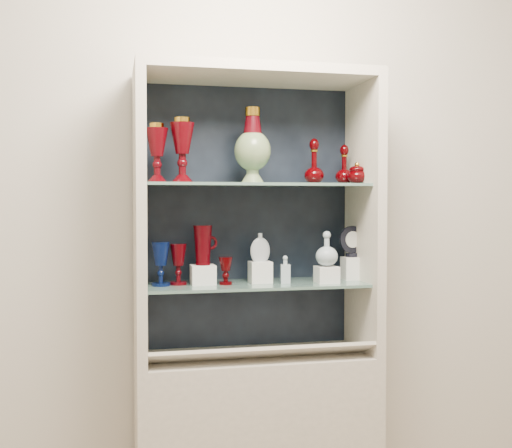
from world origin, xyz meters
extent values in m
cube|color=beige|center=(0.00, 1.75, 1.40)|extent=(3.50, 0.02, 2.80)
cube|color=beige|center=(0.00, 1.53, 0.38)|extent=(1.00, 0.40, 0.75)
cube|color=black|center=(0.00, 1.72, 1.32)|extent=(0.98, 0.02, 1.15)
cube|color=beige|center=(-0.48, 1.53, 1.32)|extent=(0.04, 0.40, 1.15)
cube|color=beige|center=(0.48, 1.53, 1.32)|extent=(0.04, 0.40, 1.15)
cube|color=beige|center=(0.00, 1.53, 1.92)|extent=(1.00, 0.40, 0.04)
cube|color=slate|center=(0.00, 1.55, 1.04)|extent=(0.92, 0.34, 0.01)
cube|color=slate|center=(0.00, 1.55, 1.46)|extent=(0.92, 0.34, 0.01)
cube|color=beige|center=(0.00, 1.42, 0.78)|extent=(0.92, 0.17, 0.09)
cube|color=white|center=(-0.26, 1.42, 0.80)|extent=(0.10, 0.06, 0.03)
cube|color=white|center=(0.03, 1.42, 0.80)|extent=(0.10, 0.06, 0.03)
cube|color=silver|center=(-0.22, 1.55, 1.09)|extent=(0.10, 0.10, 0.08)
cube|color=silver|center=(0.02, 1.55, 1.09)|extent=(0.09, 0.09, 0.09)
cube|color=silver|center=(0.30, 1.49, 1.08)|extent=(0.09, 0.09, 0.07)
cube|color=silver|center=(0.44, 1.57, 1.10)|extent=(0.08, 0.08, 0.10)
camera|label=1|loc=(-0.58, -1.09, 1.39)|focal=45.00mm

